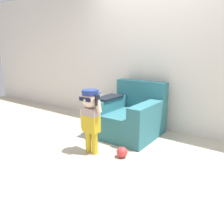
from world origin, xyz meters
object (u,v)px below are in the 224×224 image
(person_child, at_px, (91,112))
(armchair, at_px, (130,116))
(side_table, at_px, (101,107))
(toy_ball, at_px, (122,152))

(person_child, bearing_deg, armchair, 85.96)
(side_table, relative_size, toy_ball, 3.60)
(armchair, relative_size, person_child, 1.10)
(side_table, bearing_deg, toy_ball, -40.79)
(armchair, relative_size, side_table, 1.83)
(side_table, bearing_deg, armchair, -13.77)
(person_child, distance_m, toy_ball, 0.67)
(person_child, relative_size, side_table, 1.67)
(armchair, bearing_deg, person_child, -94.04)
(person_child, bearing_deg, toy_ball, 17.29)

